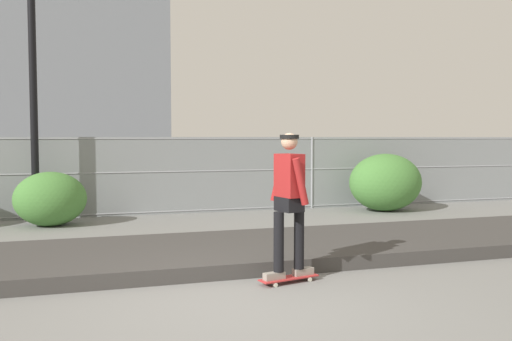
{
  "coord_description": "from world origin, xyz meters",
  "views": [
    {
      "loc": [
        -1.66,
        -5.74,
        1.83
      ],
      "look_at": [
        1.17,
        3.32,
        1.26
      ],
      "focal_mm": 38.52,
      "sensor_mm": 36.0,
      "label": 1
    }
  ],
  "objects_px": {
    "street_lamp": "(32,22)",
    "shrub_center": "(50,199)",
    "parked_car_mid": "(254,169)",
    "skateboard": "(289,278)",
    "shrub_right": "(385,182)",
    "parked_car_near": "(43,173)",
    "skater": "(289,195)"
  },
  "relations": [
    {
      "from": "street_lamp",
      "to": "shrub_center",
      "type": "height_order",
      "value": "street_lamp"
    },
    {
      "from": "parked_car_mid",
      "to": "skateboard",
      "type": "bearing_deg",
      "value": -104.74
    },
    {
      "from": "skateboard",
      "to": "shrub_right",
      "type": "height_order",
      "value": "shrub_right"
    },
    {
      "from": "skateboard",
      "to": "parked_car_near",
      "type": "relative_size",
      "value": 0.18
    },
    {
      "from": "skateboard",
      "to": "shrub_center",
      "type": "height_order",
      "value": "shrub_center"
    },
    {
      "from": "street_lamp",
      "to": "parked_car_mid",
      "type": "distance_m",
      "value": 8.29
    },
    {
      "from": "parked_car_mid",
      "to": "shrub_center",
      "type": "distance_m",
      "value": 7.62
    },
    {
      "from": "shrub_right",
      "to": "skater",
      "type": "bearing_deg",
      "value": -129.8
    },
    {
      "from": "skateboard",
      "to": "skater",
      "type": "xyz_separation_m",
      "value": [
        -0.0,
        0.0,
        1.05
      ]
    },
    {
      "from": "shrub_center",
      "to": "street_lamp",
      "type": "bearing_deg",
      "value": 120.44
    },
    {
      "from": "skater",
      "to": "shrub_right",
      "type": "bearing_deg",
      "value": 50.2
    },
    {
      "from": "street_lamp",
      "to": "skateboard",
      "type": "bearing_deg",
      "value": -60.83
    },
    {
      "from": "parked_car_mid",
      "to": "parked_car_near",
      "type": "bearing_deg",
      "value": -177.1
    },
    {
      "from": "street_lamp",
      "to": "parked_car_near",
      "type": "xyz_separation_m",
      "value": [
        -0.12,
        3.95,
        -3.43
      ]
    },
    {
      "from": "skater",
      "to": "shrub_right",
      "type": "relative_size",
      "value": 0.98
    },
    {
      "from": "skater",
      "to": "parked_car_mid",
      "type": "relative_size",
      "value": 0.41
    },
    {
      "from": "street_lamp",
      "to": "parked_car_mid",
      "type": "height_order",
      "value": "street_lamp"
    },
    {
      "from": "street_lamp",
      "to": "shrub_center",
      "type": "bearing_deg",
      "value": -59.56
    },
    {
      "from": "skateboard",
      "to": "parked_car_mid",
      "type": "distance_m",
      "value": 10.85
    },
    {
      "from": "skateboard",
      "to": "street_lamp",
      "type": "xyz_separation_m",
      "value": [
        -3.46,
        6.2,
        4.22
      ]
    },
    {
      "from": "skater",
      "to": "shrub_right",
      "type": "height_order",
      "value": "skater"
    },
    {
      "from": "parked_car_mid",
      "to": "shrub_center",
      "type": "height_order",
      "value": "parked_car_mid"
    },
    {
      "from": "parked_car_near",
      "to": "shrub_center",
      "type": "height_order",
      "value": "parked_car_near"
    },
    {
      "from": "shrub_center",
      "to": "shrub_right",
      "type": "height_order",
      "value": "shrub_right"
    },
    {
      "from": "skateboard",
      "to": "shrub_right",
      "type": "xyz_separation_m",
      "value": [
        4.72,
        5.67,
        0.66
      ]
    },
    {
      "from": "skateboard",
      "to": "skater",
      "type": "distance_m",
      "value": 1.05
    },
    {
      "from": "shrub_right",
      "to": "parked_car_near",
      "type": "bearing_deg",
      "value": 151.65
    },
    {
      "from": "street_lamp",
      "to": "parked_car_mid",
      "type": "xyz_separation_m",
      "value": [
        6.21,
        4.27,
        -3.43
      ]
    },
    {
      "from": "skateboard",
      "to": "shrub_right",
      "type": "bearing_deg",
      "value": 50.2
    },
    {
      "from": "skater",
      "to": "street_lamp",
      "type": "distance_m",
      "value": 7.77
    },
    {
      "from": "skater",
      "to": "skateboard",
      "type": "bearing_deg",
      "value": -63.43
    },
    {
      "from": "parked_car_mid",
      "to": "skater",
      "type": "bearing_deg",
      "value": -104.74
    }
  ]
}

